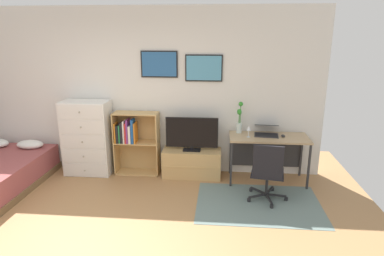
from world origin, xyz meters
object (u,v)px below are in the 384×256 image
(bamboo_vase, at_px, (239,120))
(television, at_px, (192,134))
(bookshelf, at_px, (133,139))
(laptop, at_px, (266,130))
(wine_glass, at_px, (249,129))
(office_chair, at_px, (267,171))
(dresser, at_px, (88,138))
(computer_mouse, at_px, (283,136))
(desk, at_px, (268,143))
(tv_stand, at_px, (192,163))

(bamboo_vase, bearing_deg, television, -171.75)
(bamboo_vase, bearing_deg, bookshelf, -178.89)
(laptop, height_order, wine_glass, wine_glass)
(office_chair, xyz_separation_m, bamboo_vase, (-0.36, 0.87, 0.50))
(dresser, distance_m, television, 1.73)
(bookshelf, xyz_separation_m, computer_mouse, (2.40, -0.13, 0.16))
(desk, distance_m, laptop, 0.21)
(dresser, xyz_separation_m, wine_glass, (2.62, -0.12, 0.26))
(office_chair, height_order, laptop, laptop)
(bamboo_vase, bearing_deg, desk, -11.74)
(dresser, height_order, computer_mouse, dresser)
(tv_stand, bearing_deg, laptop, 1.59)
(bookshelf, height_order, tv_stand, bookshelf)
(desk, xyz_separation_m, computer_mouse, (0.22, -0.07, 0.15))
(television, height_order, computer_mouse, television)
(bookshelf, bearing_deg, computer_mouse, -3.18)
(wine_glass, bearing_deg, dresser, 177.37)
(desk, bearing_deg, laptop, 124.29)
(laptop, bearing_deg, wine_glass, -144.30)
(dresser, height_order, office_chair, dresser)
(tv_stand, bearing_deg, dresser, -179.50)
(desk, relative_size, office_chair, 1.41)
(bookshelf, xyz_separation_m, office_chair, (2.09, -0.84, -0.14))
(tv_stand, distance_m, bamboo_vase, 1.05)
(dresser, height_order, tv_stand, dresser)
(dresser, relative_size, tv_stand, 1.30)
(office_chair, distance_m, laptop, 0.89)
(tv_stand, distance_m, laptop, 1.31)
(computer_mouse, bearing_deg, tv_stand, 176.76)
(dresser, height_order, desk, dresser)
(desk, height_order, computer_mouse, computer_mouse)
(laptop, relative_size, bamboo_vase, 0.85)
(office_chair, xyz_separation_m, wine_glass, (-0.23, 0.65, 0.42))
(wine_glass, bearing_deg, tv_stand, 171.33)
(television, bearing_deg, tv_stand, 90.00)
(tv_stand, distance_m, television, 0.50)
(dresser, distance_m, computer_mouse, 3.15)
(bamboo_vase, bearing_deg, dresser, -177.65)
(bookshelf, distance_m, computer_mouse, 2.41)
(office_chair, bearing_deg, television, 154.71)
(television, xyz_separation_m, desk, (1.20, 0.01, -0.13))
(television, relative_size, desk, 0.69)
(bookshelf, relative_size, tv_stand, 1.10)
(television, distance_m, office_chair, 1.37)
(laptop, bearing_deg, computer_mouse, -19.23)
(wine_glass, bearing_deg, bamboo_vase, 121.32)
(office_chair, distance_m, computer_mouse, 0.83)
(bookshelf, bearing_deg, wine_glass, -5.75)
(dresser, bearing_deg, tv_stand, 0.50)
(television, xyz_separation_m, computer_mouse, (1.42, -0.06, 0.03))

